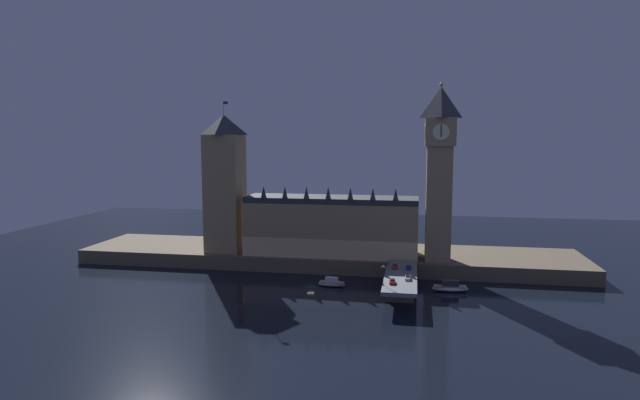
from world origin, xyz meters
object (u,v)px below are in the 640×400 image
(car_southbound_lead, at_px, (408,278))
(car_southbound_trail, at_px, (408,267))
(clock_tower, at_px, (439,168))
(boat_upstream, at_px, (332,283))
(boat_downstream, at_px, (450,287))
(pedestrian_far_rail, at_px, (389,263))
(victoria_tower, at_px, (225,183))
(car_northbound_lead, at_px, (395,266))
(street_lamp_near, at_px, (383,273))
(car_northbound_trail, at_px, (392,281))

(car_southbound_lead, xyz_separation_m, car_southbound_trail, (-0.00, 14.77, -0.02))
(clock_tower, height_order, boat_upstream, clock_tower)
(car_southbound_lead, height_order, boat_downstream, car_southbound_lead)
(car_southbound_trail, bearing_deg, pedestrian_far_rail, 146.50)
(pedestrian_far_rail, xyz_separation_m, boat_upstream, (-21.11, -7.21, -7.07))
(victoria_tower, bearing_deg, clock_tower, -1.56)
(car_northbound_lead, distance_m, car_southbound_lead, 16.05)
(car_northbound_lead, height_order, street_lamp_near, street_lamp_near)
(car_northbound_trail, relative_size, car_southbound_lead, 0.92)
(street_lamp_near, height_order, boat_downstream, street_lamp_near)
(car_southbound_lead, distance_m, boat_upstream, 32.06)
(clock_tower, xyz_separation_m, car_northbound_lead, (-16.43, -22.13, -35.99))
(car_northbound_lead, height_order, car_southbound_trail, car_northbound_lead)
(boat_downstream, bearing_deg, pedestrian_far_rail, 164.80)
(pedestrian_far_rail, bearing_deg, street_lamp_near, -90.80)
(car_northbound_lead, bearing_deg, car_southbound_lead, -71.65)
(car_northbound_lead, bearing_deg, clock_tower, 53.41)
(clock_tower, bearing_deg, victoria_tower, 178.44)
(car_northbound_lead, xyz_separation_m, car_southbound_trail, (5.05, -0.47, -0.08))
(pedestrian_far_rail, bearing_deg, car_southbound_lead, -69.03)
(clock_tower, relative_size, car_northbound_lead, 16.36)
(car_northbound_trail, bearing_deg, boat_downstream, 43.94)
(clock_tower, xyz_separation_m, car_southbound_trail, (-11.37, -22.60, -36.07))
(car_northbound_trail, bearing_deg, boat_upstream, 141.78)
(clock_tower, xyz_separation_m, boat_downstream, (3.93, -23.80, -42.61))
(car_northbound_trail, xyz_separation_m, street_lamp_near, (-2.93, -2.86, 3.56))
(car_northbound_lead, xyz_separation_m, boat_downstream, (20.35, -1.67, -6.62))
(car_southbound_lead, distance_m, boat_downstream, 21.47)
(car_southbound_trail, bearing_deg, victoria_tower, 162.72)
(car_northbound_lead, bearing_deg, street_lamp_near, -96.91)
(pedestrian_far_rail, distance_m, street_lamp_near, 28.88)
(pedestrian_far_rail, bearing_deg, car_southbound_trail, -33.50)
(boat_upstream, bearing_deg, car_northbound_trail, -38.22)
(car_northbound_trail, bearing_deg, car_southbound_trail, 76.35)
(pedestrian_far_rail, distance_m, boat_downstream, 24.67)
(car_northbound_lead, relative_size, car_southbound_trail, 1.00)
(car_northbound_trail, height_order, boat_upstream, car_northbound_trail)
(pedestrian_far_rail, bearing_deg, boat_upstream, -161.14)
(car_northbound_trail, bearing_deg, clock_tower, 69.27)
(car_southbound_lead, bearing_deg, street_lamp_near, -131.86)
(car_northbound_lead, height_order, boat_downstream, car_northbound_lead)
(pedestrian_far_rail, relative_size, boat_upstream, 0.17)
(pedestrian_far_rail, relative_size, street_lamp_near, 0.27)
(car_northbound_lead, xyz_separation_m, car_northbound_trail, (-0.00, -21.28, -0.05))
(pedestrian_far_rail, distance_m, boat_upstream, 23.41)
(car_southbound_lead, bearing_deg, car_northbound_lead, 108.35)
(car_southbound_trail, distance_m, street_lamp_near, 25.24)
(clock_tower, height_order, victoria_tower, clock_tower)
(car_southbound_lead, height_order, boat_upstream, car_southbound_lead)
(car_southbound_trail, distance_m, boat_upstream, 29.56)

